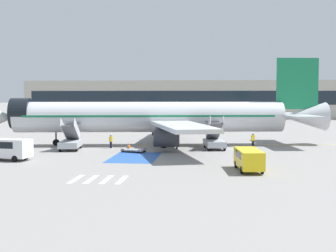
# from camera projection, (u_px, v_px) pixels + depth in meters

# --- Properties ---
(ground_plane) EXTENTS (600.00, 600.00, 0.00)m
(ground_plane) POSITION_uv_depth(u_px,v_px,m) (140.00, 146.00, 59.24)
(ground_plane) COLOR gray
(apron_leadline_yellow) EXTENTS (77.34, 11.46, 0.01)m
(apron_leadline_yellow) POSITION_uv_depth(u_px,v_px,m) (150.00, 145.00, 60.06)
(apron_leadline_yellow) COLOR gold
(apron_leadline_yellow) RESTS_ON ground_plane
(apron_stand_patch_blue) EXTENTS (4.82, 8.67, 0.01)m
(apron_stand_patch_blue) POSITION_uv_depth(u_px,v_px,m) (135.00, 157.00, 48.50)
(apron_stand_patch_blue) COLOR #2856A8
(apron_stand_patch_blue) RESTS_ON ground_plane
(apron_walkway_bar_0) EXTENTS (0.44, 3.60, 0.01)m
(apron_walkway_bar_0) POSITION_uv_depth(u_px,v_px,m) (76.00, 179.00, 36.06)
(apron_walkway_bar_0) COLOR silver
(apron_walkway_bar_0) RESTS_ON ground_plane
(apron_walkway_bar_1) EXTENTS (0.44, 3.60, 0.01)m
(apron_walkway_bar_1) POSITION_uv_depth(u_px,v_px,m) (91.00, 179.00, 35.95)
(apron_walkway_bar_1) COLOR silver
(apron_walkway_bar_1) RESTS_ON ground_plane
(apron_walkway_bar_2) EXTENTS (0.44, 3.60, 0.01)m
(apron_walkway_bar_2) POSITION_uv_depth(u_px,v_px,m) (107.00, 179.00, 35.83)
(apron_walkway_bar_2) COLOR silver
(apron_walkway_bar_2) RESTS_ON ground_plane
(apron_walkway_bar_3) EXTENTS (0.44, 3.60, 0.01)m
(apron_walkway_bar_3) POSITION_uv_depth(u_px,v_px,m) (122.00, 180.00, 35.71)
(apron_walkway_bar_3) COLOR silver
(apron_walkway_bar_3) RESTS_ON ground_plane
(airliner) EXTENTS (44.28, 34.24, 11.23)m
(airliner) POSITION_uv_depth(u_px,v_px,m) (155.00, 117.00, 59.85)
(airliner) COLOR silver
(airliner) RESTS_ON ground_plane
(boarding_stairs_forward) EXTENTS (2.87, 5.45, 3.86)m
(boarding_stairs_forward) POSITION_uv_depth(u_px,v_px,m) (71.00, 142.00, 55.09)
(boarding_stairs_forward) COLOR #ADB2BA
(boarding_stairs_forward) RESTS_ON ground_plane
(boarding_stairs_aft) EXTENTS (2.87, 5.45, 4.07)m
(boarding_stairs_aft) POSITION_uv_depth(u_px,v_px,m) (214.00, 141.00, 55.88)
(boarding_stairs_aft) COLOR #ADB2BA
(boarding_stairs_aft) RESTS_ON ground_plane
(fuel_tanker) EXTENTS (9.12, 3.48, 3.39)m
(fuel_tanker) POSITION_uv_depth(u_px,v_px,m) (208.00, 121.00, 83.54)
(fuel_tanker) COLOR #38383D
(fuel_tanker) RESTS_ON ground_plane
(service_van_1) EXTENTS (2.35, 5.25, 1.83)m
(service_van_1) POSITION_uv_depth(u_px,v_px,m) (249.00, 158.00, 39.83)
(service_van_1) COLOR yellow
(service_van_1) RESTS_ON ground_plane
(service_van_2) EXTENTS (4.78, 2.72, 2.11)m
(service_van_2) POSITION_uv_depth(u_px,v_px,m) (7.00, 148.00, 46.25)
(service_van_2) COLOR silver
(service_van_2) RESTS_ON ground_plane
(baggage_cart) EXTENTS (2.95, 2.27, 0.87)m
(baggage_cart) POSITION_uv_depth(u_px,v_px,m) (134.00, 150.00, 52.83)
(baggage_cart) COLOR gray
(baggage_cart) RESTS_ON ground_plane
(ground_crew_0) EXTENTS (0.49, 0.38, 1.73)m
(ground_crew_0) POSITION_uv_depth(u_px,v_px,m) (253.00, 139.00, 57.54)
(ground_crew_0) COLOR black
(ground_crew_0) RESTS_ON ground_plane
(ground_crew_1) EXTENTS (0.49, 0.40, 1.61)m
(ground_crew_1) POSITION_uv_depth(u_px,v_px,m) (111.00, 140.00, 56.90)
(ground_crew_1) COLOR #191E38
(ground_crew_1) RESTS_ON ground_plane
(ground_crew_2) EXTENTS (0.44, 0.48, 1.83)m
(ground_crew_2) POSITION_uv_depth(u_px,v_px,m) (177.00, 140.00, 55.62)
(ground_crew_2) COLOR #2D2D33
(ground_crew_2) RESTS_ON ground_plane
(traffic_cone_0) EXTENTS (0.51, 0.51, 0.57)m
(traffic_cone_0) POSITION_uv_depth(u_px,v_px,m) (129.00, 146.00, 57.02)
(traffic_cone_0) COLOR orange
(traffic_cone_0) RESTS_ON ground_plane
(terminal_building) EXTENTS (107.58, 12.10, 10.31)m
(terminal_building) POSITION_uv_depth(u_px,v_px,m) (220.00, 99.00, 129.71)
(terminal_building) COLOR #B2AD9E
(terminal_building) RESTS_ON ground_plane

